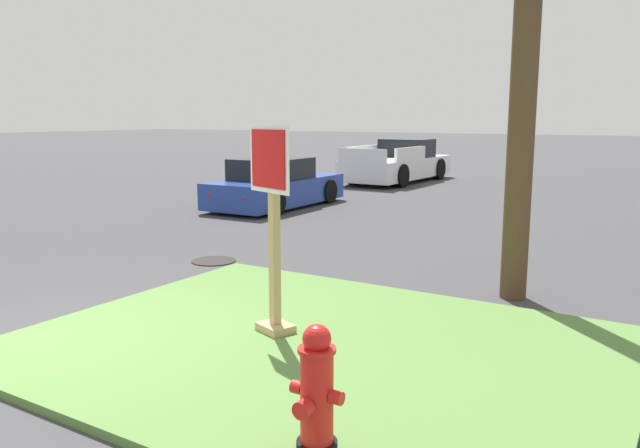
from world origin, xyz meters
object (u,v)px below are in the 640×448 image
object	(u,v)px
stop_sign	(273,236)
parked_sedan_blue	(275,186)
pickup_truck_white	(399,164)
manhole_cover	(214,261)
fire_hydrant	(316,393)

from	to	relation	value
stop_sign	parked_sedan_blue	size ratio (longest dim) A/B	0.51
stop_sign	parked_sedan_blue	world-z (taller)	stop_sign
stop_sign	pickup_truck_white	world-z (taller)	stop_sign
manhole_cover	parked_sedan_blue	world-z (taller)	parked_sedan_blue
stop_sign	manhole_cover	distance (m)	3.91
stop_sign	manhole_cover	bearing A→B (deg)	140.88
fire_hydrant	parked_sedan_blue	distance (m)	12.15
fire_hydrant	stop_sign	size ratio (longest dim) A/B	0.42
fire_hydrant	pickup_truck_white	xyz separation A→B (m)	(-7.36, 17.16, 0.12)
stop_sign	parked_sedan_blue	bearing A→B (deg)	125.80
manhole_cover	pickup_truck_white	distance (m)	13.32
manhole_cover	parked_sedan_blue	xyz separation A→B (m)	(-2.78, 5.53, 0.53)
manhole_cover	parked_sedan_blue	size ratio (longest dim) A/B	0.17
pickup_truck_white	stop_sign	bearing A→B (deg)	-69.59
manhole_cover	stop_sign	bearing A→B (deg)	-39.12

